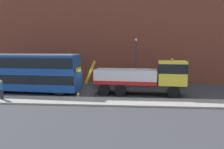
{
  "coord_description": "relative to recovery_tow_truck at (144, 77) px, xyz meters",
  "views": [
    {
      "loc": [
        4.48,
        -23.27,
        4.68
      ],
      "look_at": [
        2.57,
        -0.57,
        2.0
      ],
      "focal_mm": 36.53,
      "sensor_mm": 36.0,
      "label": 1
    }
  ],
  "objects": [
    {
      "name": "pedestrian_onlooker",
      "position": [
        -12.69,
        -3.71,
        -0.77
      ],
      "size": [
        0.42,
        0.48,
        1.71
      ],
      "rotation": [
        0.0,
        0.0,
        0.5
      ],
      "color": "#232333",
      "rests_on": "near_kerb"
    },
    {
      "name": "double_decker_bus",
      "position": [
        -11.99,
        0.04,
        0.47
      ],
      "size": [
        11.18,
        3.46,
        4.06
      ],
      "rotation": [
        0.0,
        0.0,
        -0.08
      ],
      "color": "#19479E",
      "rests_on": "ground_plane"
    },
    {
      "name": "near_kerb",
      "position": [
        -5.74,
        -3.59,
        -1.68
      ],
      "size": [
        60.0,
        2.8,
        0.15
      ],
      "primitive_type": "cube",
      "color": "gray",
      "rests_on": "ground_plane"
    },
    {
      "name": "traffic_cone_near_bus",
      "position": [
        -6.18,
        -2.05,
        -1.42
      ],
      "size": [
        0.36,
        0.36,
        0.72
      ],
      "color": "orange",
      "rests_on": "ground_plane"
    },
    {
      "name": "street_lamp",
      "position": [
        -0.69,
        5.95,
        1.71
      ],
      "size": [
        0.36,
        0.36,
        5.83
      ],
      "color": "#38383D",
      "rests_on": "ground_plane"
    },
    {
      "name": "building_facade",
      "position": [
        -5.74,
        8.14,
        6.31
      ],
      "size": [
        60.0,
        1.5,
        16.0
      ],
      "color": "brown",
      "rests_on": "ground_plane"
    },
    {
      "name": "recovery_tow_truck",
      "position": [
        0.0,
        0.0,
        0.0
      ],
      "size": [
        10.23,
        3.37,
        3.67
      ],
      "rotation": [
        0.0,
        0.0,
        -0.08
      ],
      "color": "#2D2D2D",
      "rests_on": "ground_plane"
    },
    {
      "name": "ground_plane",
      "position": [
        -5.74,
        0.61,
        -1.76
      ],
      "size": [
        120.0,
        120.0,
        0.0
      ],
      "primitive_type": "plane",
      "color": "#38383D"
    }
  ]
}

